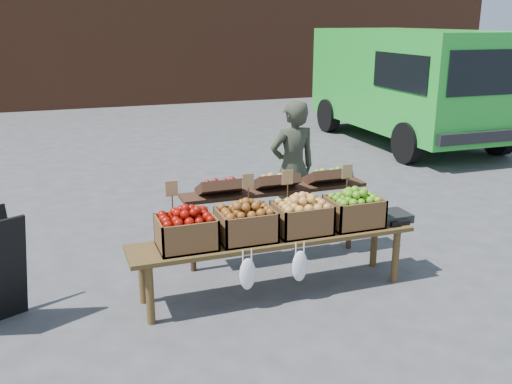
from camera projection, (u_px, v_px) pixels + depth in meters
name	position (u px, v px, depth m)	size (l,w,h in m)	color
ground	(367.00, 298.00, 5.30)	(80.00, 80.00, 0.00)	#48484A
delivery_van	(409.00, 87.00, 11.68)	(2.33, 5.09, 2.28)	green
vendor	(293.00, 168.00, 6.74)	(0.58, 0.38, 1.60)	#2F3425
back_table	(275.00, 213.00, 6.03)	(2.10, 0.44, 1.04)	#351F14
display_bench	(274.00, 264.00, 5.36)	(2.70, 0.56, 0.57)	#4E391B
crate_golden_apples	(186.00, 232.00, 4.96)	(0.50, 0.40, 0.28)	#760000
crate_russet_pears	(246.00, 225.00, 5.14)	(0.50, 0.40, 0.28)	brown
crate_red_apples	(302.00, 218.00, 5.32)	(0.50, 0.40, 0.28)	gold
crate_green_apples	(354.00, 212.00, 5.50)	(0.50, 0.40, 0.28)	#388B13
weighing_scale	(391.00, 216.00, 5.66)	(0.34, 0.30, 0.08)	black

